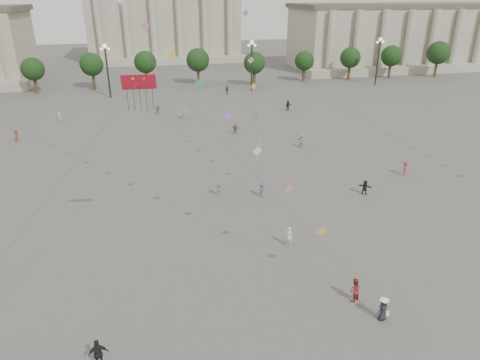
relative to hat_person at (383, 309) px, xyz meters
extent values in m
plane|color=#4E4C49|center=(-5.64, 2.05, -0.85)|extent=(360.00, 360.00, 0.00)
cube|color=#A19887|center=(69.36, 97.05, 7.15)|extent=(80.00, 22.00, 16.00)
cube|color=brown|center=(69.36, 97.05, 15.75)|extent=(81.60, 22.44, 1.20)
cube|color=#A19887|center=(69.36, 84.05, 0.15)|extent=(84.00, 4.00, 2.00)
cube|color=#A19887|center=(-5.64, 132.05, 9.15)|extent=(46.00, 30.00, 20.00)
cube|color=#A19887|center=(-5.64, 115.05, 0.15)|extent=(48.30, 4.00, 2.00)
cylinder|color=#36271B|center=(-35.64, 80.05, 0.91)|extent=(0.70, 0.70, 3.52)
sphere|color=black|center=(-35.64, 80.05, 4.59)|extent=(5.12, 5.12, 5.12)
cylinder|color=#36271B|center=(-23.64, 80.05, 0.91)|extent=(0.70, 0.70, 3.52)
sphere|color=black|center=(-23.64, 80.05, 4.59)|extent=(5.12, 5.12, 5.12)
cylinder|color=#36271B|center=(-11.64, 80.05, 0.91)|extent=(0.70, 0.70, 3.52)
sphere|color=black|center=(-11.64, 80.05, 4.59)|extent=(5.12, 5.12, 5.12)
cylinder|color=#36271B|center=(0.36, 80.05, 0.91)|extent=(0.70, 0.70, 3.52)
sphere|color=black|center=(0.36, 80.05, 4.59)|extent=(5.12, 5.12, 5.12)
cylinder|color=#36271B|center=(12.36, 80.05, 0.91)|extent=(0.70, 0.70, 3.52)
sphere|color=black|center=(12.36, 80.05, 4.59)|extent=(5.12, 5.12, 5.12)
cylinder|color=#36271B|center=(24.36, 80.05, 0.91)|extent=(0.70, 0.70, 3.52)
sphere|color=black|center=(24.36, 80.05, 4.59)|extent=(5.12, 5.12, 5.12)
cylinder|color=#36271B|center=(36.36, 80.05, 0.91)|extent=(0.70, 0.70, 3.52)
sphere|color=black|center=(36.36, 80.05, 4.59)|extent=(5.12, 5.12, 5.12)
cylinder|color=#36271B|center=(48.36, 80.05, 0.91)|extent=(0.70, 0.70, 3.52)
sphere|color=black|center=(48.36, 80.05, 4.59)|extent=(5.12, 5.12, 5.12)
cylinder|color=#36271B|center=(60.36, 80.05, 0.91)|extent=(0.70, 0.70, 3.52)
sphere|color=black|center=(60.36, 80.05, 4.59)|extent=(5.12, 5.12, 5.12)
cylinder|color=#262628|center=(-20.64, 72.05, 4.15)|extent=(0.36, 0.36, 10.00)
sphere|color=#FFE5B2|center=(-20.64, 72.05, 9.35)|extent=(0.90, 0.90, 0.90)
sphere|color=#FFE5B2|center=(-21.34, 72.05, 8.75)|extent=(0.60, 0.60, 0.60)
sphere|color=#FFE5B2|center=(-19.94, 72.05, 8.75)|extent=(0.60, 0.60, 0.60)
cylinder|color=#262628|center=(9.36, 72.05, 4.15)|extent=(0.36, 0.36, 10.00)
sphere|color=#FFE5B2|center=(9.36, 72.05, 9.35)|extent=(0.90, 0.90, 0.90)
sphere|color=#FFE5B2|center=(8.66, 72.05, 8.75)|extent=(0.60, 0.60, 0.60)
sphere|color=#FFE5B2|center=(10.06, 72.05, 8.75)|extent=(0.60, 0.60, 0.60)
cylinder|color=#262628|center=(39.36, 72.05, 4.15)|extent=(0.36, 0.36, 10.00)
sphere|color=#FFE5B2|center=(39.36, 72.05, 9.35)|extent=(0.90, 0.90, 0.90)
sphere|color=#FFE5B2|center=(38.66, 72.05, 8.75)|extent=(0.60, 0.60, 0.60)
sphere|color=#FFE5B2|center=(40.06, 72.05, 8.75)|extent=(0.60, 0.60, 0.60)
imported|color=navy|center=(3.34, 69.44, 0.11)|extent=(1.17, 1.06, 1.92)
imported|color=black|center=(8.09, 17.82, -0.06)|extent=(1.44, 1.29, 1.59)
imported|color=silver|center=(-7.57, 51.93, 0.12)|extent=(1.83, 1.45, 1.94)
imported|color=#5E5E63|center=(-7.12, 20.79, -0.04)|extent=(1.12, 0.74, 1.62)
imported|color=beige|center=(6.84, 33.56, 0.11)|extent=(1.63, 1.71, 1.93)
imported|color=maroon|center=(15.22, 21.53, 0.01)|extent=(1.15, 1.28, 1.72)
imported|color=black|center=(11.61, 53.65, 0.05)|extent=(1.73, 1.29, 1.81)
imported|color=silver|center=(-27.94, 54.89, -0.05)|extent=(0.67, 0.70, 1.61)
imported|color=slate|center=(-0.77, 42.01, -0.08)|extent=(1.50, 0.87, 1.54)
imported|color=beige|center=(-3.13, 9.83, 0.06)|extent=(0.79, 0.69, 1.82)
imported|color=slate|center=(-11.79, 56.47, -0.03)|extent=(0.99, 0.45, 1.65)
imported|color=brown|center=(-32.33, 45.21, 0.05)|extent=(0.83, 1.25, 1.80)
imported|color=black|center=(-17.78, 0.07, 0.10)|extent=(1.16, 0.57, 1.91)
imported|color=maroon|center=(-0.98, 2.15, 0.04)|extent=(1.07, 0.97, 1.79)
imported|color=#364C7B|center=(-2.74, 19.67, -0.07)|extent=(1.12, 1.12, 1.56)
imported|color=black|center=(0.00, 0.00, -0.05)|extent=(0.89, 0.70, 1.61)
cone|color=white|center=(0.00, 0.00, 0.77)|extent=(0.52, 0.52, 0.14)
cylinder|color=white|center=(0.00, 0.00, 0.71)|extent=(0.60, 0.60, 0.02)
cube|color=white|center=(0.25, -0.15, -0.30)|extent=(0.22, 0.10, 0.35)
cube|color=#AA1223|center=(-14.22, 8.88, 13.61)|extent=(2.23, 0.64, 1.02)
cube|color=green|center=(-14.57, 8.84, 13.86)|extent=(0.36, 0.21, 0.34)
cube|color=#1D3B9F|center=(-13.87, 8.84, 13.86)|extent=(0.36, 0.21, 0.34)
sphere|color=gold|center=(-14.57, 8.80, 13.86)|extent=(0.20, 0.20, 0.20)
sphere|color=gold|center=(-13.87, 8.80, 13.86)|extent=(0.20, 0.20, 0.20)
cylinder|color=#3F3F3F|center=(-21.28, 0.46, 7.18)|extent=(0.02, 0.02, 25.47)
cube|color=gold|center=(-2.75, 4.32, 3.67)|extent=(0.76, 0.25, 0.76)
cube|color=#CD6C92|center=(-4.53, 6.49, 6.10)|extent=(0.76, 0.25, 0.76)
cube|color=silver|center=(-6.30, 8.66, 8.35)|extent=(0.76, 0.25, 0.76)
cube|color=#A662C5|center=(-8.07, 10.83, 10.48)|extent=(0.76, 0.25, 0.76)
cube|color=#429054|center=(-9.84, 13.00, 12.53)|extent=(0.76, 0.25, 0.76)
cube|color=gold|center=(-11.61, 15.17, 14.52)|extent=(0.76, 0.25, 0.76)
cube|color=#CD6C92|center=(-13.38, 17.34, 16.47)|extent=(0.76, 0.25, 0.76)
cube|color=silver|center=(-15.15, 19.51, 18.37)|extent=(0.76, 0.25, 0.76)
cube|color=#A662C5|center=(-2.59, 21.57, 4.17)|extent=(0.76, 0.25, 0.76)
cube|color=#429054|center=(-2.44, 23.46, 7.00)|extent=(0.76, 0.25, 0.76)
cube|color=gold|center=(-2.30, 25.35, 9.62)|extent=(0.76, 0.25, 0.76)
cube|color=#CD6C92|center=(-2.15, 27.25, 12.10)|extent=(0.76, 0.25, 0.76)
cube|color=silver|center=(-2.00, 29.14, 14.49)|extent=(0.76, 0.25, 0.76)
cube|color=#A662C5|center=(-1.86, 31.03, 16.82)|extent=(0.76, 0.25, 0.76)
camera|label=1|loc=(-13.99, -19.49, 18.80)|focal=32.00mm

